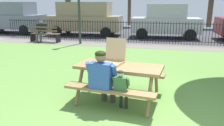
% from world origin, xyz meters
% --- Properties ---
extents(ground, '(28.00, 12.39, 0.02)m').
position_xyz_m(ground, '(0.00, 2.20, -0.01)').
color(ground, '#608D40').
extents(cobblestone_walkway, '(28.00, 1.40, 0.01)m').
position_xyz_m(cobblestone_walkway, '(0.00, 7.69, -0.00)').
color(cobblestone_walkway, slate).
extents(street_asphalt, '(28.00, 7.75, 0.01)m').
position_xyz_m(street_asphalt, '(0.00, 12.27, -0.01)').
color(street_asphalt, '#38383D').
extents(picnic_table_foreground, '(1.96, 1.68, 0.79)m').
position_xyz_m(picnic_table_foreground, '(-1.05, 1.27, 0.60)').
color(picnic_table_foreground, olive).
rests_on(picnic_table_foreground, ground).
extents(pizza_box_open, '(0.57, 0.61, 0.53)m').
position_xyz_m(pizza_box_open, '(-1.23, 1.39, 0.87)').
color(pizza_box_open, tan).
rests_on(pizza_box_open, picnic_table_foreground).
extents(pizza_slice_on_table, '(0.28, 0.32, 0.02)m').
position_xyz_m(pizza_slice_on_table, '(-1.64, 1.41, 0.78)').
color(pizza_slice_on_table, '#E4BC59').
rests_on(pizza_slice_on_table, picnic_table_foreground).
extents(adult_at_table, '(0.63, 0.62, 1.19)m').
position_xyz_m(adult_at_table, '(-1.28, 0.79, 0.66)').
color(adult_at_table, '#3C3C3C').
rests_on(adult_at_table, ground).
extents(child_at_table, '(0.35, 0.34, 0.85)m').
position_xyz_m(child_at_table, '(-0.89, 0.71, 0.52)').
color(child_at_table, '#292929').
rests_on(child_at_table, ground).
extents(iron_fence_streetside, '(18.12, 0.03, 1.13)m').
position_xyz_m(iron_fence_streetside, '(0.00, 8.39, 0.58)').
color(iron_fence_streetside, black).
rests_on(iron_fence_streetside, ground).
extents(park_bench_left, '(1.61, 0.51, 0.85)m').
position_xyz_m(park_bench_left, '(-6.32, 7.56, 0.42)').
color(park_bench_left, brown).
rests_on(park_bench_left, ground).
extents(person_on_park_bench, '(0.61, 0.60, 1.19)m').
position_xyz_m(person_on_park_bench, '(-6.53, 7.58, 0.66)').
color(person_on_park_bench, '#464646').
rests_on(person_on_park_bench, ground).
extents(parked_car_far_left, '(4.61, 1.97, 2.08)m').
position_xyz_m(parked_car_far_left, '(-10.54, 10.53, 1.10)').
color(parked_car_far_left, slate).
rests_on(parked_car_far_left, ground).
extents(parked_car_left, '(4.65, 2.04, 2.08)m').
position_xyz_m(parked_car_left, '(-5.11, 10.53, 1.10)').
color(parked_car_left, '#9C8766').
rests_on(parked_car_left, ground).
extents(parked_car_center, '(3.98, 1.98, 1.98)m').
position_xyz_m(parked_car_center, '(-0.12, 10.53, 1.01)').
color(parked_car_center, '#B8B7BE').
rests_on(parked_car_center, ground).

